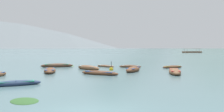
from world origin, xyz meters
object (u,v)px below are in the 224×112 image
object	(u,v)px
rowboat_9	(105,66)
rowboat_11	(50,70)
ferry_0	(192,52)
rowboat_3	(172,67)
rowboat_8	(57,66)
rowboat_2	(130,66)
rowboat_4	(88,68)
rowboat_7	(133,69)
rowboat_0	(100,73)
rowboat_5	(175,72)
mooring_buoy	(111,69)
rowboat_6	(16,83)

from	to	relation	value
rowboat_9	rowboat_11	xyz separation A→B (m)	(-5.63, -7.12, 0.09)
rowboat_11	ferry_0	distance (m)	109.92
rowboat_3	ferry_0	xyz separation A→B (m)	(31.86, 93.35, 0.31)
rowboat_8	rowboat_11	xyz separation A→B (m)	(1.31, -6.58, 0.00)
rowboat_2	ferry_0	world-z (taller)	ferry_0
rowboat_2	rowboat_4	distance (m)	6.23
ferry_0	rowboat_8	bearing A→B (deg)	-117.36
rowboat_7	rowboat_0	bearing A→B (deg)	-137.33
rowboat_2	rowboat_4	world-z (taller)	rowboat_4
rowboat_9	rowboat_11	bearing A→B (deg)	-128.32
rowboat_2	rowboat_11	xyz separation A→B (m)	(-9.15, -6.52, 0.07)
rowboat_2	rowboat_4	xyz separation A→B (m)	(-5.39, -3.13, 0.07)
rowboat_5	ferry_0	xyz separation A→B (m)	(33.06, 99.86, 0.24)
rowboat_9	rowboat_7	bearing A→B (deg)	-55.95
rowboat_0	rowboat_9	size ratio (longest dim) A/B	1.46
rowboat_7	rowboat_8	xyz separation A→B (m)	(-10.66, 4.97, -0.02)
rowboat_4	mooring_buoy	world-z (taller)	mooring_buoy
rowboat_11	rowboat_8	bearing A→B (deg)	101.25
rowboat_5	rowboat_7	size ratio (longest dim) A/B	1.10
rowboat_4	rowboat_8	world-z (taller)	rowboat_4
rowboat_7	rowboat_9	distance (m)	6.65
rowboat_7	rowboat_2	bearing A→B (deg)	92.41
mooring_buoy	rowboat_11	bearing A→B (deg)	-158.27
rowboat_2	ferry_0	xyz separation A→B (m)	(37.61, 92.96, 0.31)
rowboat_8	rowboat_11	world-z (taller)	rowboat_11
rowboat_11	mooring_buoy	distance (m)	7.25
rowboat_3	rowboat_7	size ratio (longest dim) A/B	0.79
rowboat_6	rowboat_9	bearing A→B (deg)	71.09
rowboat_2	rowboat_6	bearing A→B (deg)	-120.76
rowboat_2	rowboat_9	xyz separation A→B (m)	(-3.52, 0.60, -0.02)
rowboat_7	rowboat_11	size ratio (longest dim) A/B	0.95
rowboat_2	rowboat_3	world-z (taller)	rowboat_2
rowboat_0	rowboat_11	xyz separation A→B (m)	(-5.80, 1.67, 0.04)
ferry_0	mooring_buoy	bearing A→B (deg)	-112.46
rowboat_2	rowboat_8	xyz separation A→B (m)	(-10.46, 0.07, 0.06)
rowboat_0	rowboat_4	bearing A→B (deg)	111.96
rowboat_3	rowboat_4	size ratio (longest dim) A/B	0.85
rowboat_3	rowboat_11	bearing A→B (deg)	-157.66
ferry_0	rowboat_3	bearing A→B (deg)	-108.84
rowboat_4	rowboat_11	world-z (taller)	rowboat_4
rowboat_4	mooring_buoy	xyz separation A→B (m)	(2.98, -0.71, -0.09)
rowboat_0	rowboat_4	xyz separation A→B (m)	(-2.04, 5.06, 0.04)
rowboat_0	rowboat_2	size ratio (longest dim) A/B	1.36
rowboat_0	rowboat_6	bearing A→B (deg)	-129.59
rowboat_6	rowboat_5	bearing A→B (deg)	30.49
rowboat_2	rowboat_11	world-z (taller)	rowboat_11
rowboat_0	rowboat_6	world-z (taller)	rowboat_0
rowboat_6	rowboat_8	xyz separation A→B (m)	(-1.68, 14.81, 0.06)
rowboat_4	rowboat_3	bearing A→B (deg)	13.79
rowboat_0	rowboat_5	size ratio (longest dim) A/B	0.95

